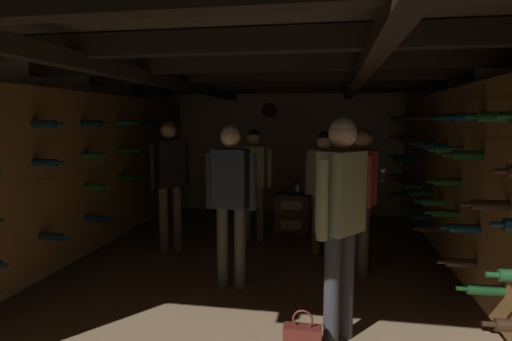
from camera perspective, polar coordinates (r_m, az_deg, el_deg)
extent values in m
plane|color=#8C7051|center=(4.95, 0.45, -13.59)|extent=(8.40, 8.40, 0.00)
cube|color=beige|center=(7.86, 4.48, 2.80)|extent=(4.72, 0.06, 2.35)
cube|color=beige|center=(5.56, -23.92, 0.54)|extent=(0.06, 6.40, 2.35)
cube|color=beige|center=(4.86, 28.68, -0.55)|extent=(0.06, 6.40, 2.35)
cube|color=black|center=(4.68, 0.48, 14.84)|extent=(4.72, 6.52, 0.06)
cube|color=black|center=(3.04, -5.15, 16.85)|extent=(4.60, 0.14, 0.16)
cube|color=black|center=(4.12, -0.89, 14.24)|extent=(4.60, 0.14, 0.16)
cube|color=black|center=(5.22, 1.55, 12.69)|extent=(4.60, 0.14, 0.16)
cube|color=black|center=(6.32, 3.12, 11.66)|extent=(4.60, 0.14, 0.16)
cube|color=black|center=(7.43, 4.21, 10.94)|extent=(4.60, 0.14, 0.16)
cube|color=black|center=(4.94, -11.69, 11.60)|extent=(0.12, 6.40, 0.12)
cube|color=black|center=(4.60, 13.58, 11.91)|extent=(0.12, 6.40, 0.12)
cylinder|color=white|center=(7.84, 1.80, 8.11)|extent=(0.25, 0.02, 0.25)
cylinder|color=#2D2314|center=(7.83, 1.79, 8.11)|extent=(0.27, 0.01, 0.27)
cube|color=black|center=(7.83, 1.78, 8.11)|extent=(0.08, 0.01, 0.07)
cube|color=black|center=(7.83, 1.78, 8.11)|extent=(0.13, 0.01, 0.07)
cube|color=brown|center=(5.59, -21.43, 0.43)|extent=(0.32, 5.50, 1.80)
cylinder|color=#0F2838|center=(3.89, -30.89, -10.88)|extent=(0.07, 0.03, 0.03)
cylinder|color=#0F2838|center=(4.58, -26.06, -8.00)|extent=(0.28, 0.07, 0.07)
cylinder|color=#0F2838|center=(4.48, -24.24, -8.23)|extent=(0.07, 0.03, 0.03)
cylinder|color=#0F2838|center=(5.20, -21.08, -6.06)|extent=(0.28, 0.07, 0.07)
cylinder|color=#0F2838|center=(5.11, -19.39, -6.20)|extent=(0.07, 0.03, 0.03)
cylinder|color=#143819|center=(6.56, -13.94, -3.17)|extent=(0.28, 0.07, 0.07)
cylinder|color=#143819|center=(6.49, -12.53, -3.24)|extent=(0.07, 0.03, 0.03)
cylinder|color=#194723|center=(7.30, -11.34, -2.10)|extent=(0.28, 0.07, 0.07)
cylinder|color=#194723|center=(7.23, -10.05, -2.15)|extent=(0.07, 0.03, 0.03)
cylinder|color=#194723|center=(5.15, -21.10, -2.09)|extent=(0.28, 0.07, 0.07)
cylinder|color=#194723|center=(5.06, -19.41, -2.17)|extent=(0.07, 0.03, 0.03)
cylinder|color=#143819|center=(5.82, -17.15, -0.95)|extent=(0.28, 0.07, 0.07)
cylinder|color=#143819|center=(5.74, -15.60, -1.00)|extent=(0.07, 0.03, 0.03)
cylinder|color=black|center=(6.53, -13.96, -0.03)|extent=(0.28, 0.07, 0.07)
cylinder|color=black|center=(6.46, -12.55, -0.06)|extent=(0.07, 0.03, 0.03)
cylinder|color=#0F2838|center=(4.44, -26.72, 0.96)|extent=(0.28, 0.07, 0.07)
cylinder|color=#0F2838|center=(4.34, -24.87, 0.93)|extent=(0.07, 0.03, 0.03)
cylinder|color=#194723|center=(5.10, -21.34, 1.89)|extent=(0.28, 0.07, 0.07)
cylinder|color=#194723|center=(5.01, -19.64, 1.88)|extent=(0.07, 0.03, 0.03)
cylinder|color=#194723|center=(5.79, -17.23, 2.59)|extent=(0.28, 0.07, 0.07)
cylinder|color=#194723|center=(5.71, -15.67, 2.59)|extent=(0.07, 0.03, 0.03)
cylinder|color=#0F2838|center=(7.20, -11.53, 3.54)|extent=(0.28, 0.07, 0.07)
cylinder|color=#0F2838|center=(7.14, -10.22, 3.54)|extent=(0.07, 0.03, 0.03)
cylinder|color=#0F2838|center=(4.44, -26.82, 5.61)|extent=(0.28, 0.07, 0.07)
cylinder|color=#0F2838|center=(4.34, -24.97, 5.69)|extent=(0.07, 0.03, 0.03)
cylinder|color=#0F2838|center=(5.09, -21.51, 5.94)|extent=(0.28, 0.07, 0.07)
cylinder|color=#0F2838|center=(5.00, -19.79, 6.00)|extent=(0.07, 0.03, 0.03)
cylinder|color=#194723|center=(5.77, -17.37, 6.15)|extent=(0.28, 0.07, 0.07)
cylinder|color=#194723|center=(5.70, -15.80, 6.20)|extent=(0.07, 0.03, 0.03)
cylinder|color=#0F2838|center=(6.47, -14.20, 6.30)|extent=(0.28, 0.07, 0.07)
cylinder|color=#0F2838|center=(6.40, -12.77, 6.34)|extent=(0.07, 0.03, 0.03)
cylinder|color=#194723|center=(7.19, -11.61, 6.41)|extent=(0.28, 0.07, 0.07)
cylinder|color=#194723|center=(7.13, -10.29, 6.43)|extent=(0.07, 0.03, 0.03)
cube|color=brown|center=(5.63, -19.80, -6.90)|extent=(0.02, 5.50, 0.02)
cube|color=brown|center=(5.56, -19.95, -3.29)|extent=(0.02, 5.50, 0.02)
cube|color=brown|center=(5.51, -20.11, 0.40)|extent=(0.02, 5.50, 0.02)
cube|color=brown|center=(5.48, -20.26, 4.14)|extent=(0.02, 5.50, 0.02)
cube|color=brown|center=(5.48, -20.42, 7.90)|extent=(0.02, 5.50, 0.02)
cube|color=brown|center=(4.95, 26.03, -0.58)|extent=(0.32, 5.50, 1.80)
cylinder|color=black|center=(2.94, 28.85, -17.67)|extent=(0.07, 0.03, 0.03)
cylinder|color=#143819|center=(3.46, 28.83, -13.96)|extent=(0.28, 0.07, 0.07)
cylinder|color=#143819|center=(3.41, 25.95, -14.11)|extent=(0.07, 0.03, 0.03)
cylinder|color=black|center=(3.97, 26.20, -11.15)|extent=(0.28, 0.07, 0.07)
cylinder|color=black|center=(3.93, 23.70, -11.22)|extent=(0.07, 0.03, 0.03)
cylinder|color=black|center=(4.99, 22.77, -7.37)|extent=(0.28, 0.07, 0.07)
cylinder|color=black|center=(4.95, 20.78, -7.38)|extent=(0.07, 0.03, 0.03)
cylinder|color=#0F2838|center=(5.52, 21.52, -5.97)|extent=(0.28, 0.07, 0.07)
cylinder|color=#0F2838|center=(5.49, 19.72, -5.97)|extent=(0.07, 0.03, 0.03)
cylinder|color=#194723|center=(6.04, 20.53, -4.85)|extent=(0.28, 0.07, 0.07)
cylinder|color=#194723|center=(6.01, 18.89, -4.84)|extent=(0.07, 0.03, 0.03)
cylinder|color=#143819|center=(7.12, 18.95, -3.06)|extent=(0.28, 0.07, 0.07)
cylinder|color=#143819|center=(7.09, 17.55, -3.04)|extent=(0.07, 0.03, 0.03)
cylinder|color=#194723|center=(2.83, 29.25, -12.16)|extent=(0.07, 0.03, 0.03)
cylinder|color=#0F2838|center=(3.87, 26.52, -7.01)|extent=(0.28, 0.07, 0.07)
cylinder|color=#0F2838|center=(3.83, 23.98, -7.04)|extent=(0.07, 0.03, 0.03)
cylinder|color=#143819|center=(4.41, 24.46, -5.28)|extent=(0.28, 0.07, 0.07)
cylinder|color=#143819|center=(4.37, 22.23, -5.28)|extent=(0.07, 0.03, 0.03)
cylinder|color=#194723|center=(4.93, 22.91, -3.97)|extent=(0.28, 0.07, 0.07)
cylinder|color=#194723|center=(4.90, 20.91, -3.95)|extent=(0.07, 0.03, 0.03)
cylinder|color=#143819|center=(5.45, 21.68, -2.92)|extent=(0.28, 0.07, 0.07)
cylinder|color=#143819|center=(5.42, 19.87, -2.90)|extent=(0.07, 0.03, 0.03)
cylinder|color=#194723|center=(6.00, 20.63, -2.02)|extent=(0.28, 0.07, 0.07)
cylinder|color=#194723|center=(5.97, 18.98, -1.99)|extent=(0.07, 0.03, 0.03)
cylinder|color=black|center=(6.52, 19.79, -1.30)|extent=(0.28, 0.07, 0.07)
cylinder|color=black|center=(6.50, 18.27, -1.27)|extent=(0.07, 0.03, 0.03)
cylinder|color=black|center=(7.07, 19.05, -0.66)|extent=(0.28, 0.07, 0.07)
cylinder|color=black|center=(7.05, 17.64, -0.64)|extent=(0.07, 0.03, 0.03)
cylinder|color=#0F2838|center=(2.74, 29.73, -6.30)|extent=(0.07, 0.03, 0.03)
cylinder|color=black|center=(3.32, 29.35, -4.11)|extent=(0.28, 0.07, 0.07)
cylinder|color=black|center=(3.26, 26.44, -4.11)|extent=(0.07, 0.03, 0.03)
cylinder|color=#143819|center=(4.36, 24.66, -1.42)|extent=(0.28, 0.07, 0.07)
cylinder|color=#143819|center=(4.32, 22.41, -1.39)|extent=(0.07, 0.03, 0.03)
cylinder|color=#194723|center=(6.48, 19.91, 1.32)|extent=(0.28, 0.07, 0.07)
cylinder|color=#194723|center=(6.46, 18.37, 1.36)|extent=(0.07, 0.03, 0.03)
cylinder|color=#143819|center=(7.03, 19.15, 1.75)|extent=(0.28, 0.07, 0.07)
cylinder|color=#143819|center=(7.01, 17.74, 1.79)|extent=(0.07, 0.03, 0.03)
cylinder|color=black|center=(2.69, 30.10, -0.06)|extent=(0.07, 0.03, 0.03)
cylinder|color=#143819|center=(3.81, 26.90, 1.89)|extent=(0.28, 0.07, 0.07)
cylinder|color=#143819|center=(3.76, 24.34, 1.98)|extent=(0.07, 0.03, 0.03)
cylinder|color=#194723|center=(4.33, 24.85, 2.52)|extent=(0.28, 0.07, 0.07)
cylinder|color=#194723|center=(4.29, 22.59, 2.59)|extent=(0.07, 0.03, 0.03)
cylinder|color=#0F2838|center=(4.85, 23.26, 2.99)|extent=(0.28, 0.07, 0.07)
cylinder|color=#0F2838|center=(4.82, 21.23, 3.06)|extent=(0.07, 0.03, 0.03)
cylinder|color=#143819|center=(5.39, 21.96, 3.39)|extent=(0.28, 0.07, 0.07)
cylinder|color=#143819|center=(5.36, 20.12, 3.45)|extent=(0.07, 0.03, 0.03)
cylinder|color=black|center=(6.47, 20.00, 3.97)|extent=(0.28, 0.07, 0.07)
cylinder|color=black|center=(6.45, 18.46, 4.02)|extent=(0.07, 0.03, 0.03)
cylinder|color=#194723|center=(7.02, 19.24, 4.20)|extent=(0.28, 0.07, 0.07)
cylinder|color=#194723|center=(7.00, 17.82, 4.24)|extent=(0.07, 0.03, 0.03)
cylinder|color=#194723|center=(2.69, 30.40, 6.34)|extent=(0.07, 0.03, 0.03)
cylinder|color=#194723|center=(3.26, 30.02, 6.29)|extent=(0.28, 0.07, 0.07)
cylinder|color=#194723|center=(3.20, 27.06, 6.47)|extent=(0.07, 0.03, 0.03)
cylinder|color=#0F2838|center=(3.79, 27.15, 6.41)|extent=(0.28, 0.07, 0.07)
cylinder|color=#0F2838|center=(3.75, 24.57, 6.55)|extent=(0.07, 0.03, 0.03)
cylinder|color=#0F2838|center=(4.30, 25.13, 6.48)|extent=(0.28, 0.07, 0.07)
cylinder|color=#0F2838|center=(4.26, 22.84, 6.59)|extent=(0.07, 0.03, 0.03)
cylinder|color=black|center=(5.39, 22.09, 6.57)|extent=(0.28, 0.07, 0.07)
cylinder|color=black|center=(5.36, 20.24, 6.65)|extent=(0.07, 0.03, 0.03)
cylinder|color=#194723|center=(6.46, 20.11, 6.63)|extent=(0.28, 0.07, 0.07)
cylinder|color=#194723|center=(6.44, 18.57, 6.69)|extent=(0.07, 0.03, 0.03)
cylinder|color=#0F2838|center=(7.02, 19.33, 6.64)|extent=(0.28, 0.07, 0.07)
cylinder|color=#0F2838|center=(6.99, 17.91, 6.70)|extent=(0.07, 0.03, 0.03)
cube|color=brown|center=(5.05, 23.92, -9.01)|extent=(0.02, 5.50, 0.02)
cube|color=brown|center=(4.98, 24.09, -5.68)|extent=(0.02, 5.50, 0.02)
cube|color=brown|center=(4.93, 24.26, -2.27)|extent=(0.02, 5.50, 0.02)
cube|color=brown|center=(4.89, 24.43, 1.20)|extent=(0.02, 5.50, 0.02)
cube|color=brown|center=(4.87, 24.61, 4.71)|extent=(0.02, 5.50, 0.02)
cube|color=brown|center=(4.87, 24.79, 8.23)|extent=(0.02, 5.50, 0.02)
cube|color=brown|center=(6.62, 4.91, -6.97)|extent=(0.52, 0.34, 0.30)
cube|color=beige|center=(6.45, 4.77, -7.33)|extent=(0.31, 0.01, 0.13)
cube|color=brown|center=(6.56, 4.94, -4.42)|extent=(0.52, 0.34, 0.30)
cube|color=beige|center=(6.39, 4.80, -4.72)|extent=(0.31, 0.01, 0.13)
cylinder|color=#0F2838|center=(6.45, 5.63, -2.27)|extent=(0.08, 0.08, 0.22)
cone|color=#0F2838|center=(6.43, 5.65, -1.17)|extent=(0.08, 0.08, 0.03)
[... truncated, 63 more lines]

